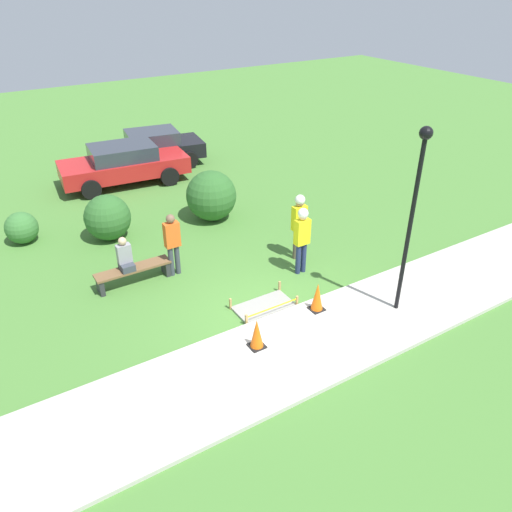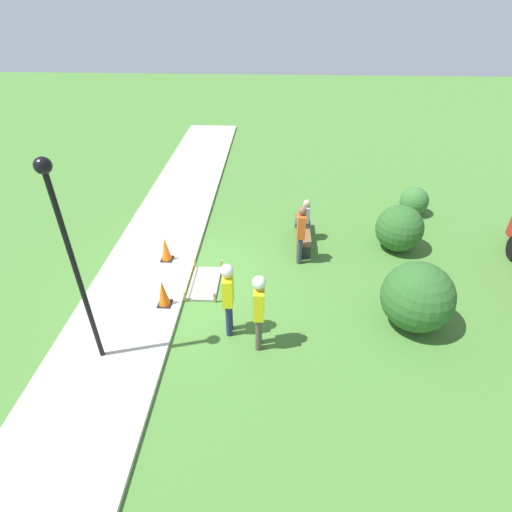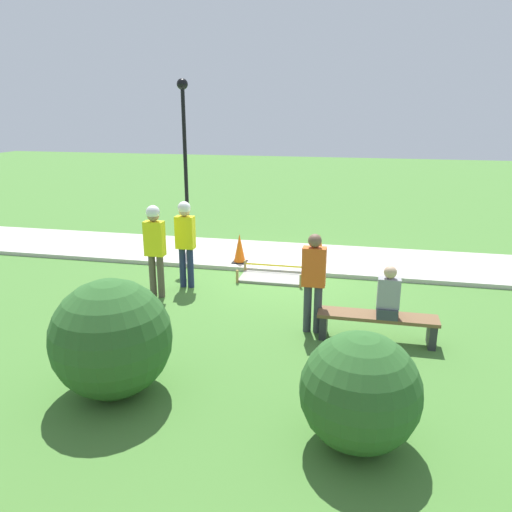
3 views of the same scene
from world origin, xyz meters
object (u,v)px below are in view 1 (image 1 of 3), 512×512
at_px(park_bench, 133,272).
at_px(parked_car_black, 153,147).
at_px(parked_car_red, 124,163).
at_px(person_seated_on_bench, 125,257).
at_px(bystander_in_orange_shirt, 172,241).
at_px(worker_supervisor, 302,234).
at_px(traffic_cone_near_patch, 257,333).
at_px(traffic_cone_far_patch, 317,297).
at_px(worker_assistant, 299,220).
at_px(lamppost_near, 415,199).

xyz_separation_m(park_bench, parked_car_black, (3.86, 8.27, 0.43)).
bearing_deg(parked_car_red, parked_car_black, 43.13).
bearing_deg(parked_car_red, park_bench, -101.85).
height_order(person_seated_on_bench, parked_car_black, parked_car_black).
bearing_deg(parked_car_black, bystander_in_orange_shirt, -99.54).
height_order(park_bench, parked_car_red, parked_car_red).
bearing_deg(worker_supervisor, person_seated_on_bench, 155.63).
distance_m(traffic_cone_near_patch, parked_car_red, 10.96).
xyz_separation_m(bystander_in_orange_shirt, parked_car_black, (2.76, 8.40, -0.24)).
height_order(traffic_cone_far_patch, parked_car_red, parked_car_red).
xyz_separation_m(worker_assistant, lamppost_near, (0.51, -3.35, 1.76)).
bearing_deg(lamppost_near, traffic_cone_near_patch, 171.32).
distance_m(worker_supervisor, parked_car_black, 10.12).
distance_m(park_bench, parked_car_red, 7.31).
bearing_deg(parked_car_black, worker_assistant, -77.80).
height_order(traffic_cone_near_patch, park_bench, traffic_cone_near_patch).
distance_m(worker_assistant, parked_car_black, 9.45).
relative_size(person_seated_on_bench, parked_car_black, 0.21).
bearing_deg(parked_car_black, worker_supervisor, -80.32).
relative_size(worker_assistant, lamppost_near, 0.44).
height_order(worker_supervisor, worker_assistant, worker_assistant).
xyz_separation_m(park_bench, worker_supervisor, (4.04, -1.85, 0.82)).
bearing_deg(person_seated_on_bench, parked_car_red, 71.46).
distance_m(worker_assistant, bystander_in_orange_shirt, 3.50).
bearing_deg(lamppost_near, person_seated_on_bench, 138.25).
bearing_deg(park_bench, parked_car_black, 64.99).
height_order(parked_car_black, parked_car_red, parked_car_red).
bearing_deg(parked_car_red, worker_assistant, -68.90).
bearing_deg(traffic_cone_near_patch, parked_car_red, 85.63).
distance_m(bystander_in_orange_shirt, lamppost_near, 6.14).
distance_m(bystander_in_orange_shirt, parked_car_black, 8.85).
bearing_deg(parked_car_black, park_bench, -106.39).
bearing_deg(worker_assistant, parked_car_red, 105.63).
bearing_deg(worker_supervisor, lamppost_near, -70.99).
bearing_deg(traffic_cone_far_patch, worker_supervisor, 65.84).
bearing_deg(bystander_in_orange_shirt, traffic_cone_far_patch, -57.48).
xyz_separation_m(person_seated_on_bench, parked_car_black, (4.00, 8.22, -0.05)).
xyz_separation_m(traffic_cone_far_patch, person_seated_on_bench, (-3.42, 3.60, 0.37)).
relative_size(person_seated_on_bench, bystander_in_orange_shirt, 0.50).
xyz_separation_m(lamppost_near, parked_car_red, (-2.79, 11.47, -2.15)).
height_order(worker_assistant, bystander_in_orange_shirt, worker_assistant).
bearing_deg(lamppost_near, parked_car_red, 103.65).
relative_size(traffic_cone_near_patch, parked_car_red, 0.15).
xyz_separation_m(traffic_cone_far_patch, parked_car_black, (0.58, 11.82, 0.31)).
bearing_deg(traffic_cone_near_patch, worker_supervisor, 37.93).
bearing_deg(person_seated_on_bench, traffic_cone_far_patch, -46.46).
xyz_separation_m(traffic_cone_far_patch, parked_car_red, (-1.10, 10.52, 0.33)).
bearing_deg(worker_supervisor, parked_car_black, 91.06).
relative_size(park_bench, parked_car_red, 0.41).
distance_m(traffic_cone_near_patch, park_bench, 4.18).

